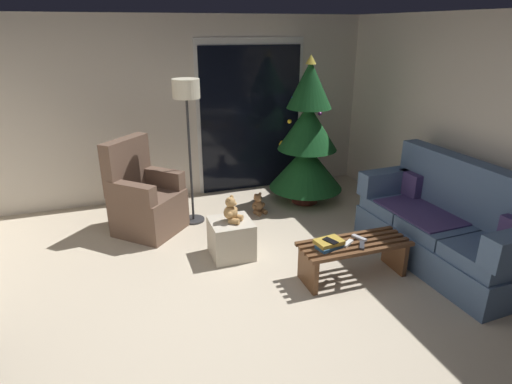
# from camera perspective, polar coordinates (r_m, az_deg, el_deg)

# --- Properties ---
(ground_plane) EXTENTS (7.00, 7.00, 0.00)m
(ground_plane) POSITION_cam_1_polar(r_m,az_deg,el_deg) (3.84, -2.36, -16.35)
(ground_plane) COLOR beige
(wall_back) EXTENTS (5.72, 0.12, 2.50)m
(wall_back) POSITION_cam_1_polar(r_m,az_deg,el_deg) (6.13, -10.93, 10.71)
(wall_back) COLOR beige
(wall_back) RESTS_ON ground
(patio_door_frame) EXTENTS (1.60, 0.02, 2.20)m
(patio_door_frame) POSITION_cam_1_polar(r_m,az_deg,el_deg) (6.34, -0.74, 10.05)
(patio_door_frame) COLOR silver
(patio_door_frame) RESTS_ON ground
(patio_door_glass) EXTENTS (1.50, 0.02, 2.10)m
(patio_door_glass) POSITION_cam_1_polar(r_m,az_deg,el_deg) (6.33, -0.68, 9.57)
(patio_door_glass) COLOR black
(patio_door_glass) RESTS_ON ground
(couch) EXTENTS (0.87, 1.97, 1.08)m
(couch) POSITION_cam_1_polar(r_m,az_deg,el_deg) (4.85, 24.06, -4.27)
(couch) COLOR slate
(couch) RESTS_ON ground
(coffee_table) EXTENTS (1.10, 0.40, 0.39)m
(coffee_table) POSITION_cam_1_polar(r_m,az_deg,el_deg) (4.33, 12.94, -8.07)
(coffee_table) COLOR brown
(coffee_table) RESTS_ON ground
(remote_silver) EXTENTS (0.10, 0.16, 0.02)m
(remote_silver) POSITION_cam_1_polar(r_m,az_deg,el_deg) (4.34, 13.66, -5.99)
(remote_silver) COLOR #ADADB2
(remote_silver) RESTS_ON coffee_table
(remote_white) EXTENTS (0.15, 0.12, 0.02)m
(remote_white) POSITION_cam_1_polar(r_m,az_deg,el_deg) (4.22, 12.20, -6.73)
(remote_white) COLOR silver
(remote_white) RESTS_ON coffee_table
(remote_graphite) EXTENTS (0.12, 0.16, 0.02)m
(remote_graphite) POSITION_cam_1_polar(r_m,az_deg,el_deg) (4.21, 14.01, -6.94)
(remote_graphite) COLOR #333338
(remote_graphite) RESTS_ON coffee_table
(book_stack) EXTENTS (0.28, 0.22, 0.08)m
(book_stack) POSITION_cam_1_polar(r_m,az_deg,el_deg) (4.11, 9.79, -6.84)
(book_stack) COLOR #285684
(book_stack) RESTS_ON coffee_table
(cell_phone) EXTENTS (0.12, 0.16, 0.01)m
(cell_phone) POSITION_cam_1_polar(r_m,az_deg,el_deg) (4.08, 9.95, -6.46)
(cell_phone) COLOR black
(cell_phone) RESTS_ON book_stack
(christmas_tree) EXTENTS (1.02, 1.02, 2.01)m
(christmas_tree) POSITION_cam_1_polar(r_m,az_deg,el_deg) (5.85, 6.89, 6.82)
(christmas_tree) COLOR #4C1E19
(christmas_tree) RESTS_ON ground
(armchair) EXTENTS (0.97, 0.97, 1.13)m
(armchair) POSITION_cam_1_polar(r_m,az_deg,el_deg) (5.27, -14.70, -1.01)
(armchair) COLOR brown
(armchair) RESTS_ON ground
(floor_lamp) EXTENTS (0.32, 0.32, 1.78)m
(floor_lamp) POSITION_cam_1_polar(r_m,az_deg,el_deg) (5.12, -9.26, 11.65)
(floor_lamp) COLOR #2D2D30
(floor_lamp) RESTS_ON ground
(ottoman) EXTENTS (0.44, 0.44, 0.41)m
(ottoman) POSITION_cam_1_polar(r_m,az_deg,el_deg) (4.63, -3.34, -6.22)
(ottoman) COLOR beige
(ottoman) RESTS_ON ground
(teddy_bear_honey) EXTENTS (0.22, 0.21, 0.29)m
(teddy_bear_honey) POSITION_cam_1_polar(r_m,az_deg,el_deg) (4.48, -3.30, -2.54)
(teddy_bear_honey) COLOR tan
(teddy_bear_honey) RESTS_ON ottoman
(teddy_bear_chestnut_by_tree) EXTENTS (0.21, 0.21, 0.29)m
(teddy_bear_chestnut_by_tree) POSITION_cam_1_polar(r_m,az_deg,el_deg) (5.67, 0.30, -1.73)
(teddy_bear_chestnut_by_tree) COLOR brown
(teddy_bear_chestnut_by_tree) RESTS_ON ground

